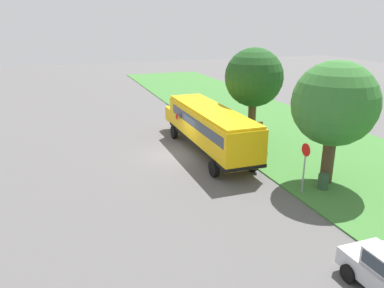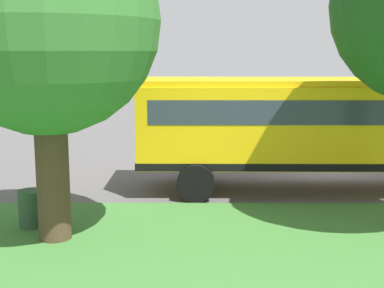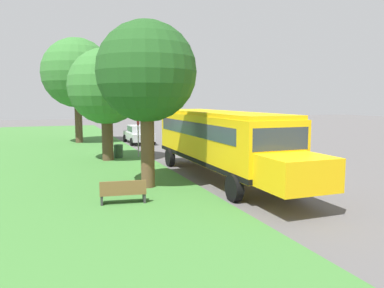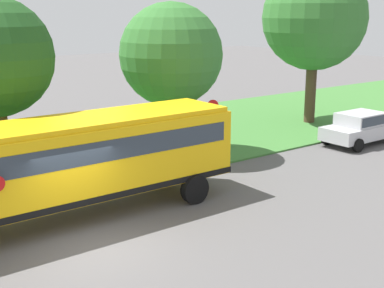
{
  "view_description": "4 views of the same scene",
  "coord_description": "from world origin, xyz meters",
  "px_view_note": "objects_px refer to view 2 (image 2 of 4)",
  "views": [
    {
      "loc": [
        6.85,
        22.83,
        8.62
      ],
      "look_at": [
        -0.11,
        3.33,
        1.78
      ],
      "focal_mm": 35.0,
      "sensor_mm": 36.0,
      "label": 1
    },
    {
      "loc": [
        -17.23,
        4.3,
        3.94
      ],
      "look_at": [
        -1.38,
        4.46,
        1.15
      ],
      "focal_mm": 50.0,
      "sensor_mm": 36.0,
      "label": 2
    },
    {
      "loc": [
        -9.78,
        -15.53,
        3.71
      ],
      "look_at": [
        -1.93,
        5.26,
        1.08
      ],
      "focal_mm": 35.0,
      "sensor_mm": 36.0,
      "label": 3
    },
    {
      "loc": [
        12.54,
        -6.08,
        6.42
      ],
      "look_at": [
        -2.37,
        5.17,
        1.7
      ],
      "focal_mm": 50.0,
      "sensor_mm": 36.0,
      "label": 4
    }
  ],
  "objects_px": {
    "oak_tree_roadside_mid": "(41,22)",
    "school_bus": "(337,123)",
    "stop_sign": "(47,143)",
    "trash_bin": "(31,210)"
  },
  "relations": [
    {
      "from": "school_bus",
      "to": "trash_bin",
      "type": "relative_size",
      "value": 13.8
    },
    {
      "from": "school_bus",
      "to": "trash_bin",
      "type": "xyz_separation_m",
      "value": [
        -3.52,
        7.6,
        -1.47
      ]
    },
    {
      "from": "school_bus",
      "to": "oak_tree_roadside_mid",
      "type": "distance_m",
      "value": 8.58
    },
    {
      "from": "school_bus",
      "to": "trash_bin",
      "type": "height_order",
      "value": "school_bus"
    },
    {
      "from": "oak_tree_roadside_mid",
      "to": "stop_sign",
      "type": "distance_m",
      "value": 3.48
    },
    {
      "from": "trash_bin",
      "to": "school_bus",
      "type": "bearing_deg",
      "value": -65.15
    },
    {
      "from": "oak_tree_roadside_mid",
      "to": "school_bus",
      "type": "bearing_deg",
      "value": -58.34
    },
    {
      "from": "stop_sign",
      "to": "trash_bin",
      "type": "relative_size",
      "value": 3.04
    },
    {
      "from": "oak_tree_roadside_mid",
      "to": "stop_sign",
      "type": "height_order",
      "value": "oak_tree_roadside_mid"
    },
    {
      "from": "trash_bin",
      "to": "stop_sign",
      "type": "bearing_deg",
      "value": -1.83
    }
  ]
}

